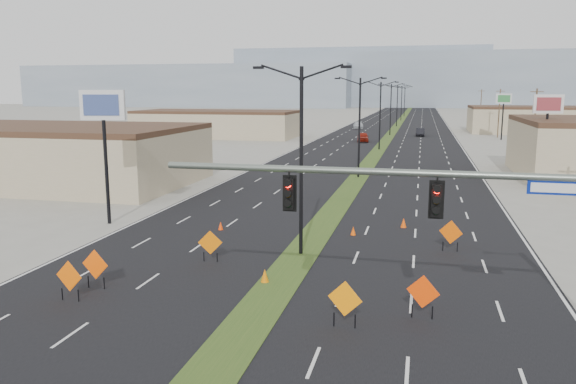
% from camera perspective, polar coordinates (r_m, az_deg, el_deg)
% --- Properties ---
extents(ground, '(600.00, 600.00, 0.00)m').
position_cam_1_polar(ground, '(19.91, -6.24, -15.96)').
color(ground, gray).
rests_on(ground, ground).
extents(road_surface, '(25.00, 400.00, 0.02)m').
position_cam_1_polar(road_surface, '(117.27, 10.42, 5.84)').
color(road_surface, black).
rests_on(road_surface, ground).
extents(median_strip, '(2.00, 400.00, 0.04)m').
position_cam_1_polar(median_strip, '(117.27, 10.42, 5.84)').
color(median_strip, '#284719').
rests_on(median_strip, ground).
extents(building_sw_far, '(30.00, 14.00, 4.50)m').
position_cam_1_polar(building_sw_far, '(108.89, -7.18, 6.78)').
color(building_sw_far, tan).
rests_on(building_sw_far, ground).
extents(mesa_west, '(180.00, 50.00, 22.00)m').
position_cam_1_polar(mesa_west, '(322.48, -9.79, 10.55)').
color(mesa_west, gray).
rests_on(mesa_west, ground).
extents(mesa_center, '(220.00, 50.00, 28.00)m').
position_cam_1_polar(mesa_center, '(318.63, 19.85, 10.64)').
color(mesa_center, gray).
rests_on(mesa_center, ground).
extents(mesa_backdrop, '(140.00, 50.00, 32.00)m').
position_cam_1_polar(mesa_backdrop, '(338.79, 7.42, 11.44)').
color(mesa_backdrop, gray).
rests_on(mesa_backdrop, ground).
extents(signal_mast, '(16.30, 0.60, 8.00)m').
position_cam_1_polar(signal_mast, '(19.35, 20.29, -2.27)').
color(signal_mast, slate).
rests_on(signal_mast, ground).
extents(streetlight_0, '(5.15, 0.24, 10.02)m').
position_cam_1_polar(streetlight_0, '(29.62, 1.36, 3.76)').
color(streetlight_0, black).
rests_on(streetlight_0, ground).
extents(streetlight_1, '(5.15, 0.24, 10.02)m').
position_cam_1_polar(streetlight_1, '(57.21, 7.27, 6.84)').
color(streetlight_1, black).
rests_on(streetlight_1, ground).
extents(streetlight_2, '(5.15, 0.24, 10.02)m').
position_cam_1_polar(streetlight_2, '(85.07, 9.34, 7.90)').
color(streetlight_2, black).
rests_on(streetlight_2, ground).
extents(streetlight_3, '(5.15, 0.24, 10.02)m').
position_cam_1_polar(streetlight_3, '(113.00, 10.39, 8.43)').
color(streetlight_3, black).
rests_on(streetlight_3, ground).
extents(streetlight_4, '(5.15, 0.24, 10.02)m').
position_cam_1_polar(streetlight_4, '(140.95, 11.03, 8.75)').
color(streetlight_4, black).
rests_on(streetlight_4, ground).
extents(streetlight_5, '(5.15, 0.24, 10.02)m').
position_cam_1_polar(streetlight_5, '(168.92, 11.46, 8.96)').
color(streetlight_5, black).
rests_on(streetlight_5, ground).
extents(streetlight_6, '(5.15, 0.24, 10.02)m').
position_cam_1_polar(streetlight_6, '(196.90, 11.76, 9.11)').
color(streetlight_6, black).
rests_on(streetlight_6, ground).
extents(utility_pole_1, '(1.60, 0.20, 9.00)m').
position_cam_1_polar(utility_pole_1, '(78.13, 23.76, 6.42)').
color(utility_pole_1, '#4C3823').
rests_on(utility_pole_1, ground).
extents(utility_pole_2, '(1.60, 0.20, 9.00)m').
position_cam_1_polar(utility_pole_2, '(112.71, 20.64, 7.56)').
color(utility_pole_2, '#4C3823').
rests_on(utility_pole_2, ground).
extents(utility_pole_3, '(1.60, 0.20, 9.00)m').
position_cam_1_polar(utility_pole_3, '(147.49, 18.99, 8.15)').
color(utility_pole_3, '#4C3823').
rests_on(utility_pole_3, ground).
extents(car_left, '(2.37, 4.90, 1.61)m').
position_cam_1_polar(car_left, '(98.20, 7.63, 5.55)').
color(car_left, maroon).
rests_on(car_left, ground).
extents(car_mid, '(1.63, 4.64, 1.53)m').
position_cam_1_polar(car_mid, '(112.68, 13.30, 5.95)').
color(car_mid, black).
rests_on(car_mid, ground).
extents(car_far, '(2.88, 5.63, 1.56)m').
position_cam_1_polar(car_far, '(132.20, 7.15, 6.75)').
color(car_far, silver).
rests_on(car_far, ground).
extents(construction_sign_0, '(1.36, 0.20, 1.81)m').
position_cam_1_polar(construction_sign_0, '(26.67, -19.00, -7.10)').
color(construction_sign_0, '#F85405').
rests_on(construction_sign_0, ground).
extents(construction_sign_1, '(1.32, 0.23, 1.77)m').
position_cam_1_polar(construction_sign_1, '(25.54, -21.35, -8.09)').
color(construction_sign_1, '#F55D05').
rests_on(construction_sign_1, ground).
extents(construction_sign_2, '(1.23, 0.31, 1.67)m').
position_cam_1_polar(construction_sign_2, '(29.36, -7.91, -5.21)').
color(construction_sign_2, orange).
rests_on(construction_sign_2, ground).
extents(construction_sign_3, '(1.34, 0.39, 1.83)m').
position_cam_1_polar(construction_sign_3, '(21.38, 5.80, -10.89)').
color(construction_sign_3, orange).
rests_on(construction_sign_3, ground).
extents(construction_sign_4, '(1.27, 0.46, 1.77)m').
position_cam_1_polar(construction_sign_4, '(22.68, 13.55, -9.96)').
color(construction_sign_4, '#FF4005').
rests_on(construction_sign_4, ground).
extents(construction_sign_5, '(1.23, 0.57, 1.77)m').
position_cam_1_polar(construction_sign_5, '(32.18, 16.21, -4.04)').
color(construction_sign_5, '#F25705').
rests_on(construction_sign_5, ground).
extents(cone_0, '(0.53, 0.53, 0.67)m').
position_cam_1_polar(cone_0, '(26.23, -2.37, -8.51)').
color(cone_0, orange).
rests_on(cone_0, ground).
extents(cone_1, '(0.39, 0.39, 0.55)m').
position_cam_1_polar(cone_1, '(34.75, 6.65, -3.95)').
color(cone_1, '#F64F05').
rests_on(cone_1, ground).
extents(cone_2, '(0.51, 0.51, 0.64)m').
position_cam_1_polar(cone_2, '(37.16, 11.66, -3.09)').
color(cone_2, '#FF4C05').
rests_on(cone_2, ground).
extents(cone_3, '(0.38, 0.38, 0.54)m').
position_cam_1_polar(cone_3, '(36.07, -6.86, -3.43)').
color(cone_3, '#FD3E05').
rests_on(cone_3, ground).
extents(pole_sign_west, '(2.88, 0.98, 8.81)m').
position_cam_1_polar(pole_sign_west, '(38.54, -18.27, 7.34)').
color(pole_sign_west, black).
rests_on(pole_sign_west, ground).
extents(pole_sign_east_near, '(2.74, 0.42, 8.39)m').
position_cam_1_polar(pole_sign_east_near, '(60.58, 24.89, 7.45)').
color(pole_sign_east_near, black).
rests_on(pole_sign_east_near, ground).
extents(pole_sign_east_far, '(2.59, 1.41, 8.21)m').
position_cam_1_polar(pole_sign_east_far, '(107.64, 21.06, 8.47)').
color(pole_sign_east_far, black).
rests_on(pole_sign_east_far, ground).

